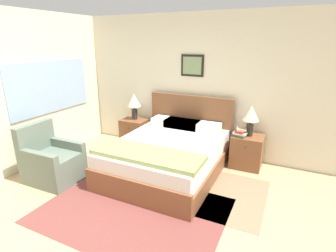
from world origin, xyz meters
TOP-DOWN VIEW (x-y plane):
  - ground_plane at (0.00, 0.00)m, footprint 16.00×16.00m
  - wall_back at (-0.00, 2.78)m, footprint 7.24×0.09m
  - wall_left at (-2.45, 1.38)m, footprint 0.08×5.15m
  - area_rug_main at (-0.11, 0.53)m, footprint 2.33×1.66m
  - area_rug_bedside at (1.01, 1.41)m, footprint 0.88×1.32m
  - bed at (-0.15, 1.70)m, footprint 1.63×2.06m
  - armchair at (-1.69, 0.67)m, footprint 0.79×0.66m
  - nightstand_near_window at (-1.29, 2.47)m, footprint 0.51×0.47m
  - nightstand_by_door at (0.99, 2.47)m, footprint 0.51×0.47m
  - table_lamp_near_window at (-1.30, 2.49)m, footprint 0.27×0.27m
  - table_lamp_by_door at (1.00, 2.49)m, footprint 0.27×0.27m
  - book_thick_bottom at (0.88, 2.43)m, footprint 0.20×0.24m
  - book_hardcover_middle at (0.88, 2.43)m, footprint 0.26×0.30m
  - book_novel_upper at (0.88, 2.43)m, footprint 0.18×0.28m
  - book_slim_near_top at (0.88, 2.43)m, footprint 0.19×0.23m

SIDE VIEW (x-z plane):
  - ground_plane at x=0.00m, z-range 0.00..0.00m
  - area_rug_main at x=-0.11m, z-range 0.00..0.01m
  - area_rug_bedside at x=1.01m, z-range 0.00..0.01m
  - nightstand_near_window at x=-1.29m, z-range 0.00..0.57m
  - nightstand_by_door at x=0.99m, z-range 0.00..0.57m
  - armchair at x=-1.69m, z-range -0.15..0.75m
  - bed at x=-0.15m, z-range -0.25..0.88m
  - book_thick_bottom at x=0.88m, z-range 0.57..0.61m
  - book_hardcover_middle at x=0.88m, z-range 0.61..0.64m
  - book_novel_upper at x=0.88m, z-range 0.64..0.68m
  - book_slim_near_top at x=0.88m, z-range 0.68..0.70m
  - table_lamp_near_window at x=-1.30m, z-range 0.66..1.19m
  - table_lamp_by_door at x=1.00m, z-range 0.66..1.19m
  - wall_left at x=-2.45m, z-range 0.00..2.60m
  - wall_back at x=0.00m, z-range 0.00..2.60m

